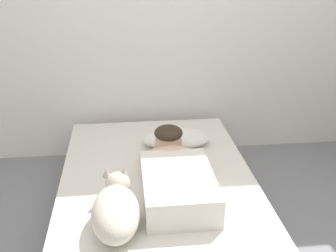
# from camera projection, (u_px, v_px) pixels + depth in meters

# --- Properties ---
(back_wall) EXTENTS (4.35, 0.12, 2.50)m
(back_wall) POSITION_uv_depth(u_px,v_px,m) (174.00, 13.00, 3.44)
(back_wall) COLOR silver
(back_wall) RESTS_ON ground
(bed) EXTENTS (1.32, 2.08, 0.35)m
(bed) POSITION_uv_depth(u_px,v_px,m) (158.00, 203.00, 2.77)
(bed) COLOR #4C4742
(bed) RESTS_ON ground
(pillow) EXTENTS (0.52, 0.32, 0.11)m
(pillow) POSITION_uv_depth(u_px,v_px,m) (176.00, 138.00, 3.17)
(pillow) COLOR white
(pillow) RESTS_ON bed
(person_lying) EXTENTS (0.43, 0.92, 0.27)m
(person_lying) POSITION_uv_depth(u_px,v_px,m) (175.00, 173.00, 2.58)
(person_lying) COLOR silver
(person_lying) RESTS_ON bed
(dog) EXTENTS (0.26, 0.57, 0.21)m
(dog) POSITION_uv_depth(u_px,v_px,m) (116.00, 209.00, 2.23)
(dog) COLOR beige
(dog) RESTS_ON bed
(coffee_cup) EXTENTS (0.12, 0.09, 0.07)m
(coffee_cup) POSITION_uv_depth(u_px,v_px,m) (162.00, 147.00, 3.06)
(coffee_cup) COLOR #D84C47
(coffee_cup) RESTS_ON bed
(cell_phone) EXTENTS (0.07, 0.14, 0.01)m
(cell_phone) POSITION_uv_depth(u_px,v_px,m) (121.00, 187.00, 2.62)
(cell_phone) COLOR black
(cell_phone) RESTS_ON bed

